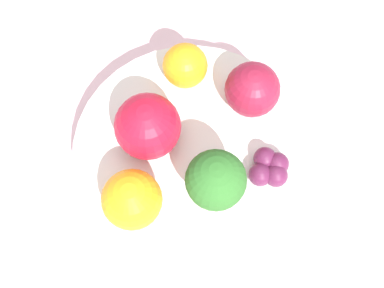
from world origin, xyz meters
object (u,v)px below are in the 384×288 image
broccoli (216,181)px  grape_cluster (270,168)px  bowl (192,155)px  orange_back (185,66)px  apple_green (252,90)px  orange_front (132,199)px  apple_red (148,126)px

broccoli → grape_cluster: (0.01, 0.05, -0.03)m
bowl → broccoli: bearing=-7.3°
bowl → orange_back: size_ratio=5.17×
broccoli → apple_green: (-0.06, 0.07, -0.02)m
orange_front → orange_back: (-0.09, 0.10, -0.00)m
apple_green → bowl: bearing=-79.8°
bowl → orange_front: (0.02, -0.07, 0.04)m
broccoli → grape_cluster: size_ratio=1.75×
apple_red → orange_back: (-0.04, 0.06, -0.01)m
orange_front → broccoli: bearing=68.5°
grape_cluster → apple_red: bearing=-137.1°
broccoli → apple_red: 0.08m
grape_cluster → broccoli: bearing=-96.6°
orange_back → apple_red: bearing=-56.9°
broccoli → apple_green: size_ratio=1.36×
grape_cluster → bowl: bearing=-139.0°
broccoli → bowl: bearing=172.7°
broccoli → orange_front: size_ratio=1.34×
orange_back → apple_green: bearing=35.4°
apple_red → apple_green: 0.10m
broccoli → apple_red: bearing=-163.4°
orange_front → apple_green: bearing=103.9°
bowl → broccoli: size_ratio=3.17×
orange_back → grape_cluster: orange_back is taller
apple_red → bowl: bearing=46.3°
orange_back → orange_front: bearing=-49.2°
apple_red → broccoli: bearing=16.6°
bowl → grape_cluster: (0.05, 0.04, 0.03)m
apple_green → grape_cluster: (0.06, -0.02, -0.01)m
bowl → broccoli: broccoli is taller
apple_red → orange_back: bearing=123.1°
apple_red → orange_front: bearing=-40.7°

